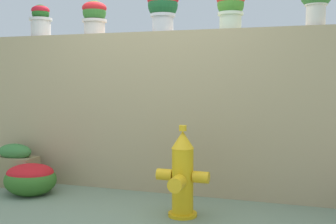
# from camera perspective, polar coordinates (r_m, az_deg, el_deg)

# --- Properties ---
(ground_plane) EXTENTS (24.00, 24.00, 0.00)m
(ground_plane) POSITION_cam_1_polar(r_m,az_deg,el_deg) (3.82, -5.47, -13.99)
(ground_plane) COLOR gray
(stone_wall) EXTENTS (5.37, 0.29, 1.71)m
(stone_wall) POSITION_cam_1_polar(r_m,az_deg,el_deg) (4.49, -0.90, -0.02)
(stone_wall) COLOR tan
(stone_wall) RESTS_ON ground
(potted_plant_1) EXTENTS (0.27, 0.27, 0.38)m
(potted_plant_1) POSITION_cam_1_polar(r_m,az_deg,el_deg) (5.24, -17.16, 12.11)
(potted_plant_1) COLOR silver
(potted_plant_1) RESTS_ON stone_wall
(potted_plant_2) EXTENTS (0.28, 0.28, 0.38)m
(potted_plant_2) POSITION_cam_1_polar(r_m,az_deg,el_deg) (4.83, -10.12, 13.03)
(potted_plant_2) COLOR beige
(potted_plant_2) RESTS_ON stone_wall
(potted_plant_3) EXTENTS (0.34, 0.34, 0.45)m
(potted_plant_3) POSITION_cam_1_polar(r_m,az_deg,el_deg) (4.51, -0.71, 14.38)
(potted_plant_3) COLOR silver
(potted_plant_3) RESTS_ON stone_wall
(potted_plant_4) EXTENTS (0.29, 0.29, 0.40)m
(potted_plant_4) POSITION_cam_1_polar(r_m,az_deg,el_deg) (4.39, 8.64, 14.14)
(potted_plant_4) COLOR beige
(potted_plant_4) RESTS_ON stone_wall
(fire_hydrant) EXTENTS (0.47, 0.38, 0.81)m
(fire_hydrant) POSITION_cam_1_polar(r_m,az_deg,el_deg) (3.68, 1.98, -8.82)
(fire_hydrant) COLOR gold
(fire_hydrant) RESTS_ON ground
(flower_bush_right) EXTENTS (0.56, 0.50, 0.34)m
(flower_bush_right) POSITION_cam_1_polar(r_m,az_deg,el_deg) (4.65, -18.47, -8.61)
(flower_bush_right) COLOR #346924
(flower_bush_right) RESTS_ON ground
(planter_box) EXTENTS (0.49, 0.26, 0.48)m
(planter_box) POSITION_cam_1_polar(r_m,az_deg,el_deg) (5.05, -20.32, -6.97)
(planter_box) COLOR #918159
(planter_box) RESTS_ON ground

